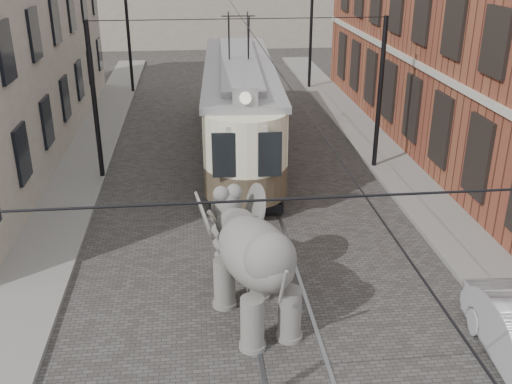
{
  "coord_description": "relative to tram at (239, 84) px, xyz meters",
  "views": [
    {
      "loc": [
        -1.94,
        -15.81,
        8.55
      ],
      "look_at": [
        -0.34,
        -0.81,
        2.1
      ],
      "focal_mm": 41.46,
      "sensor_mm": 36.0,
      "label": 1
    }
  ],
  "objects": [
    {
      "name": "tram",
      "position": [
        0.0,
        0.0,
        0.0
      ],
      "size": [
        3.71,
        14.61,
        5.75
      ],
      "primitive_type": null,
      "rotation": [
        0.0,
        0.0,
        -0.05
      ],
      "color": "beige",
      "rests_on": "ground"
    },
    {
      "name": "tram_rails",
      "position": [
        0.0,
        -9.14,
        -2.86
      ],
      "size": [
        1.54,
        80.0,
        0.02
      ],
      "primitive_type": null,
      "color": "slate",
      "rests_on": "ground"
    },
    {
      "name": "sidewalk_left",
      "position": [
        -6.5,
        -9.14,
        -2.8
      ],
      "size": [
        2.0,
        60.0,
        0.15
      ],
      "primitive_type": "cube",
      "color": "slate",
      "rests_on": "ground"
    },
    {
      "name": "brick_building",
      "position": [
        11.0,
        -0.14,
        3.13
      ],
      "size": [
        8.0,
        26.0,
        12.0
      ],
      "primitive_type": "cube",
      "color": "brown",
      "rests_on": "ground"
    },
    {
      "name": "sidewalk_right",
      "position": [
        6.0,
        -9.14,
        -2.8
      ],
      "size": [
        2.0,
        60.0,
        0.15
      ],
      "primitive_type": "cube",
      "color": "slate",
      "rests_on": "ground"
    },
    {
      "name": "elephant",
      "position": [
        -0.67,
        -13.01,
        -1.42
      ],
      "size": [
        3.86,
        5.29,
        2.9
      ],
      "primitive_type": null,
      "rotation": [
        0.0,
        0.0,
        0.29
      ],
      "color": "slate",
      "rests_on": "ground"
    },
    {
      "name": "ground",
      "position": [
        0.0,
        -9.14,
        -2.87
      ],
      "size": [
        120.0,
        120.0,
        0.0
      ],
      "primitive_type": "plane",
      "color": "#44413F"
    },
    {
      "name": "catenary",
      "position": [
        -0.2,
        -4.14,
        0.13
      ],
      "size": [
        11.0,
        30.2,
        6.0
      ],
      "primitive_type": null,
      "color": "black",
      "rests_on": "ground"
    }
  ]
}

